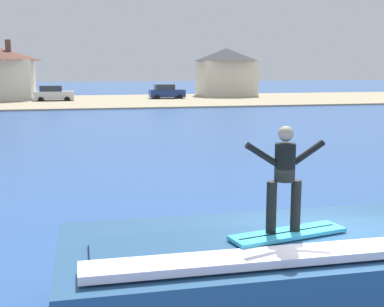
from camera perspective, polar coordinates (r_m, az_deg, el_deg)
The scene contains 7 objects.
wave_crest at distance 8.74m, azimuth 8.27°, elevation -13.15°, with size 6.70×3.17×1.43m.
surfboard at distance 8.26m, azimuth 10.67°, elevation -8.77°, with size 1.99×0.89×0.06m.
surfer at distance 8.01m, azimuth 10.30°, elevation -2.17°, with size 1.30×0.32×1.67m.
shoreline_bank at distance 59.92m, azimuth -8.56°, elevation 5.83°, with size 120.00×21.89×0.16m.
car_near_shore at distance 60.69m, azimuth -15.20°, elevation 6.47°, with size 4.40×2.28×1.86m.
car_far_shore at distance 62.71m, azimuth -2.88°, elevation 6.88°, with size 4.28×2.28×1.86m.
house_gabled_white at distance 68.92m, azimuth 3.85°, elevation 9.30°, with size 8.64×8.64×6.37m.
Camera 1 is at (-3.93, -7.41, 4.06)m, focal length 47.80 mm.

